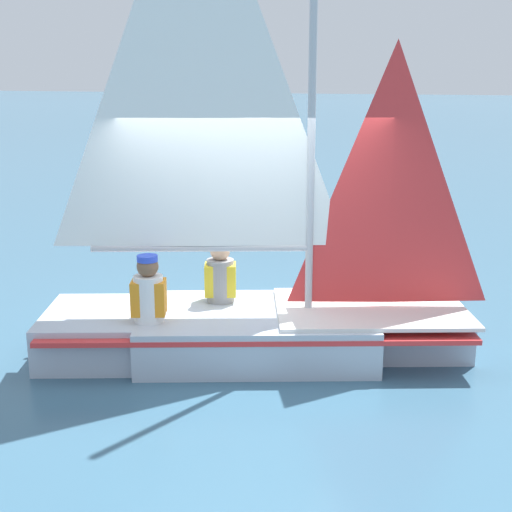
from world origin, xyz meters
name	(u,v)px	position (x,y,z in m)	size (l,w,h in m)	color
ground_plane	(256,353)	(0.00, 0.00, 0.00)	(260.00, 260.00, 0.00)	#38607A
sailboat_main	(251,292)	(-0.05, -0.02, 0.68)	(4.61, 3.29, 5.24)	#B2BCCC
sailor_helm	(221,288)	(-0.50, 0.14, 0.63)	(0.42, 0.40, 1.16)	black
sailor_crew	(149,307)	(-0.84, -0.76, 0.63)	(0.42, 0.40, 1.16)	black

